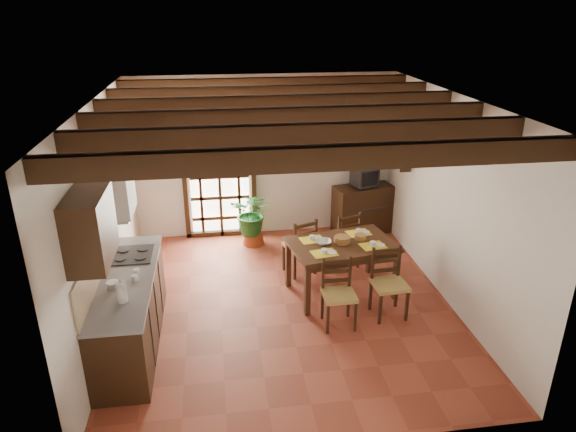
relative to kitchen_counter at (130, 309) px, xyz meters
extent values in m
plane|color=brown|center=(1.96, 0.60, -0.47)|extent=(5.00, 5.00, 0.00)
cube|color=silver|center=(1.96, 3.10, 0.93)|extent=(4.50, 0.02, 2.80)
cube|color=silver|center=(1.96, -1.90, 0.93)|extent=(4.50, 0.02, 2.80)
cube|color=silver|center=(-0.29, 0.60, 0.93)|extent=(0.02, 5.00, 2.80)
cube|color=silver|center=(4.21, 0.60, 0.93)|extent=(0.02, 5.00, 2.80)
cube|color=white|center=(1.96, 0.60, 2.33)|extent=(4.50, 5.00, 0.02)
cube|color=black|center=(1.96, -1.50, 2.22)|extent=(4.50, 0.14, 0.20)
cube|color=black|center=(1.96, -0.66, 2.22)|extent=(4.50, 0.14, 0.20)
cube|color=black|center=(1.96, 0.18, 2.22)|extent=(4.50, 0.14, 0.20)
cube|color=black|center=(1.96, 1.02, 2.22)|extent=(4.50, 0.14, 0.20)
cube|color=black|center=(1.96, 1.86, 2.22)|extent=(4.50, 0.14, 0.20)
cube|color=black|center=(1.96, 2.70, 2.22)|extent=(4.50, 0.14, 0.20)
cube|color=white|center=(1.16, 3.09, 0.63)|extent=(1.01, 0.02, 2.11)
cube|color=black|center=(1.16, 3.04, 1.77)|extent=(1.26, 0.10, 0.08)
cube|color=black|center=(0.57, 3.04, 0.63)|extent=(0.08, 0.10, 2.28)
cube|color=black|center=(1.75, 3.04, 0.63)|extent=(0.08, 0.10, 2.28)
cube|color=black|center=(1.16, 3.02, 0.63)|extent=(1.01, 0.03, 2.02)
cube|color=black|center=(0.01, 0.00, -0.03)|extent=(0.60, 2.20, 0.88)
cube|color=slate|center=(0.01, 0.00, 0.43)|extent=(0.64, 2.25, 0.04)
cube|color=tan|center=(-0.28, 0.00, 0.66)|extent=(0.02, 2.20, 0.50)
cube|color=black|center=(-0.12, -0.70, 1.38)|extent=(0.35, 0.80, 0.70)
cube|color=white|center=(-0.09, 0.55, 1.28)|extent=(0.38, 0.60, 0.50)
cube|color=silver|center=(-0.09, 0.55, 1.01)|extent=(0.32, 0.55, 0.04)
cube|color=black|center=(0.01, 0.55, 0.45)|extent=(0.50, 0.55, 0.02)
cylinder|color=white|center=(0.06, -0.55, 0.56)|extent=(0.11, 0.11, 0.24)
cylinder|color=silver|center=(-0.09, -0.25, 0.48)|extent=(0.14, 0.14, 0.10)
cube|color=#3C2213|center=(2.79, 0.81, 0.28)|extent=(1.58, 1.16, 0.05)
cube|color=#3C2213|center=(2.79, 0.81, 0.20)|extent=(1.42, 1.04, 0.10)
cube|color=#3C2213|center=(3.36, 1.32, -0.11)|extent=(0.08, 0.08, 0.73)
cube|color=#3C2213|center=(2.07, 1.09, -0.11)|extent=(0.08, 0.08, 0.73)
cube|color=#3C2213|center=(3.50, 0.53, -0.11)|extent=(0.08, 0.08, 0.73)
cube|color=#3C2213|center=(2.21, 0.30, -0.11)|extent=(0.08, 0.08, 0.73)
cube|color=tan|center=(2.57, 0.01, -0.03)|extent=(0.41, 0.39, 0.05)
cube|color=black|center=(2.56, 0.18, 0.19)|extent=(0.41, 0.04, 0.45)
cube|color=black|center=(2.57, 0.01, -0.25)|extent=(0.39, 0.37, 0.44)
cube|color=tan|center=(3.27, 0.14, -0.01)|extent=(0.46, 0.44, 0.05)
cube|color=black|center=(3.26, 0.31, 0.22)|extent=(0.43, 0.06, 0.47)
cube|color=black|center=(3.27, 0.14, -0.24)|extent=(0.43, 0.41, 0.46)
cube|color=tan|center=(2.30, 1.49, -0.02)|extent=(0.54, 0.52, 0.05)
cube|color=black|center=(2.36, 1.33, 0.21)|extent=(0.41, 0.18, 0.46)
cube|color=black|center=(2.30, 1.49, -0.25)|extent=(0.51, 0.50, 0.45)
cube|color=tan|center=(3.01, 1.61, -0.01)|extent=(0.53, 0.52, 0.05)
cube|color=black|center=(3.06, 1.45, 0.22)|extent=(0.42, 0.16, 0.47)
cube|color=black|center=(3.01, 1.61, -0.24)|extent=(0.51, 0.49, 0.46)
cube|color=yellow|center=(2.43, 0.59, 0.33)|extent=(0.33, 0.25, 0.01)
cube|color=yellow|center=(3.15, 0.59, 0.33)|extent=(0.33, 0.25, 0.01)
cube|color=yellow|center=(2.43, 1.04, 0.33)|extent=(0.33, 0.25, 0.01)
cube|color=yellow|center=(3.15, 1.04, 0.33)|extent=(0.33, 0.25, 0.01)
cylinder|color=olive|center=(2.79, 0.81, 0.38)|extent=(0.23, 0.23, 0.09)
imported|color=white|center=(2.53, 0.82, 0.33)|extent=(0.24, 0.24, 0.05)
cube|color=black|center=(3.67, 2.83, -0.04)|extent=(1.10, 0.66, 0.88)
cube|color=black|center=(3.67, 2.83, 0.59)|extent=(0.48, 0.45, 0.34)
cube|color=black|center=(3.67, 2.65, 0.59)|extent=(0.31, 0.11, 0.25)
cube|color=white|center=(3.46, 3.08, 1.28)|extent=(0.25, 0.03, 0.32)
cone|color=maroon|center=(1.68, 2.60, -0.36)|extent=(0.38, 0.38, 0.23)
imported|color=#144C19|center=(1.68, 2.60, 0.10)|extent=(2.29, 2.16, 2.02)
cube|color=black|center=(4.10, 2.20, 1.08)|extent=(0.20, 0.42, 0.03)
cube|color=black|center=(4.10, 2.03, 0.99)|extent=(0.18, 0.03, 0.18)
cube|color=black|center=(4.10, 2.37, 0.99)|extent=(0.18, 0.03, 0.18)
imported|color=#B2BFB2|center=(4.10, 2.20, 1.18)|extent=(0.15, 0.15, 0.15)
sphere|color=yellow|center=(4.10, 2.20, 1.39)|extent=(0.14, 0.14, 0.14)
cylinder|color=#144C19|center=(4.10, 2.20, 1.24)|extent=(0.01, 0.01, 0.28)
cube|color=brown|center=(4.18, 2.20, 1.58)|extent=(0.03, 0.32, 0.32)
cube|color=#C3B292|center=(4.17, 2.20, 1.58)|extent=(0.01, 0.26, 0.26)
cylinder|color=black|center=(2.79, 0.91, 1.98)|extent=(0.01, 0.01, 0.70)
cone|color=beige|center=(2.79, 0.91, 1.61)|extent=(0.36, 0.36, 0.14)
sphere|color=#FFD88C|center=(2.79, 0.91, 1.53)|extent=(0.09, 0.09, 0.09)
camera|label=1|loc=(1.12, -5.44, 3.37)|focal=32.00mm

